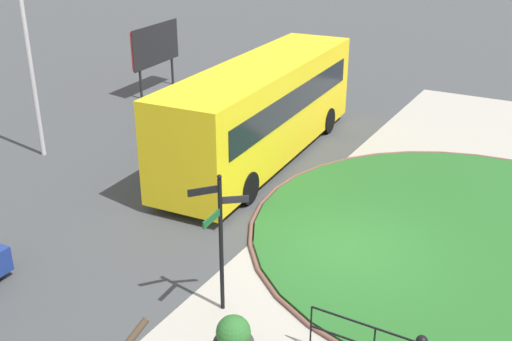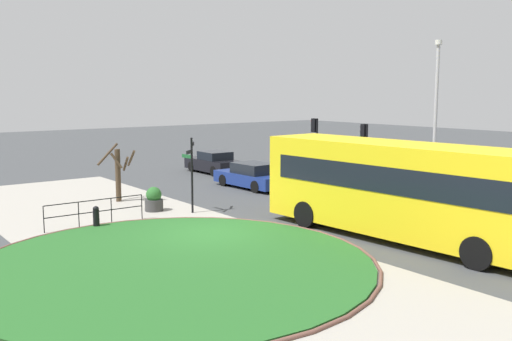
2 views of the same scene
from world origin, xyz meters
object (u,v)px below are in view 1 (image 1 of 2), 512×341
(bus_yellow, at_px, (263,109))
(lamppost_tall, at_px, (27,42))
(signpost_directional, at_px, (220,234))
(billboard_left, at_px, (155,46))

(bus_yellow, bearing_deg, lamppost_tall, 114.18)
(lamppost_tall, bearing_deg, signpost_directional, -113.49)
(bus_yellow, distance_m, billboard_left, 9.84)
(signpost_directional, xyz_separation_m, lamppost_tall, (4.55, 10.47, 2.12))
(signpost_directional, height_order, billboard_left, signpost_directional)
(signpost_directional, xyz_separation_m, bus_yellow, (8.19, 3.52, -0.10))
(signpost_directional, height_order, lamppost_tall, lamppost_tall)
(signpost_directional, height_order, bus_yellow, bus_yellow)
(bus_yellow, relative_size, lamppost_tall, 1.46)
(signpost_directional, relative_size, billboard_left, 0.86)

